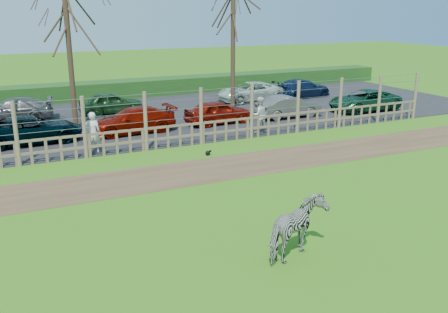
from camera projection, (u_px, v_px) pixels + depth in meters
name	position (u px, v px, depth m)	size (l,w,h in m)	color
ground	(230.00, 221.00, 14.10)	(120.00, 120.00, 0.00)	#519D2A
dirt_strip	(175.00, 175.00, 18.00)	(34.00, 2.80, 0.01)	brown
asphalt	(111.00, 120.00, 26.65)	(44.00, 13.00, 0.04)	#232326
hedge	(86.00, 91.00, 32.57)	(46.00, 2.00, 1.10)	#1E4716
fence	(146.00, 132.00, 20.80)	(30.16, 0.16, 2.50)	brown
tree_mid	(67.00, 28.00, 23.58)	(4.80, 4.80, 6.83)	#3D2B1E
tree_right	(233.00, 18.00, 27.60)	(4.80, 4.80, 7.35)	#3D2B1E
zebra	(297.00, 229.00, 11.85)	(0.80, 1.76, 1.48)	gray
visitor_a	(93.00, 133.00, 20.31)	(0.63, 0.41, 1.72)	white
visitor_b	(259.00, 115.00, 23.65)	(0.84, 0.65, 1.72)	silver
crow	(208.00, 153.00, 20.35)	(0.26, 0.20, 0.22)	black
car_2	(32.00, 129.00, 21.98)	(1.99, 4.32, 1.20)	black
car_3	(132.00, 120.00, 23.74)	(1.68, 4.13, 1.20)	#890E02
car_4	(218.00, 112.00, 25.65)	(1.42, 3.52, 1.20)	#8F1206
car_5	(289.00, 106.00, 27.09)	(1.27, 3.64, 1.20)	slate
car_6	(364.00, 100.00, 28.84)	(1.99, 4.32, 1.20)	#124626
car_9	(12.00, 110.00, 26.17)	(1.68, 4.13, 1.20)	#605D5B
car_10	(111.00, 103.00, 28.09)	(1.42, 3.52, 1.20)	#255224
car_12	(250.00, 92.00, 31.87)	(1.99, 4.32, 1.20)	silver
car_13	(302.00, 88.00, 33.24)	(1.68, 4.13, 1.20)	#112241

